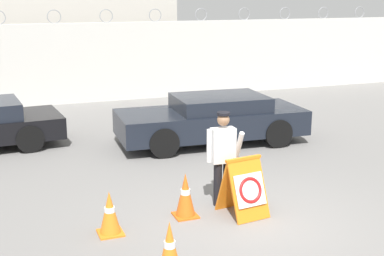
{
  "coord_description": "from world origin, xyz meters",
  "views": [
    {
      "loc": [
        -3.86,
        -7.49,
        3.7
      ],
      "look_at": [
        -0.42,
        1.66,
        1.24
      ],
      "focal_mm": 50.0,
      "sensor_mm": 36.0,
      "label": 1
    }
  ],
  "objects": [
    {
      "name": "traffic_cone_near",
      "position": [
        -0.97,
        0.52,
        0.38
      ],
      "size": [
        0.39,
        0.39,
        0.77
      ],
      "color": "orange",
      "rests_on": "ground_plane"
    },
    {
      "name": "barricade_sign",
      "position": [
        0.0,
        0.22,
        0.51
      ],
      "size": [
        0.75,
        0.84,
        1.03
      ],
      "rotation": [
        0.0,
        0.0,
        0.14
      ],
      "color": "orange",
      "rests_on": "ground_plane"
    },
    {
      "name": "security_guard",
      "position": [
        -0.17,
        0.77,
        0.95
      ],
      "size": [
        0.61,
        0.39,
        1.71
      ],
      "rotation": [
        0.0,
        0.0,
        -0.03
      ],
      "color": "black",
      "rests_on": "ground_plane"
    },
    {
      "name": "traffic_cone_mid",
      "position": [
        -1.83,
        -1.26,
        0.39
      ],
      "size": [
        0.37,
        0.37,
        0.78
      ],
      "color": "orange",
      "rests_on": "ground_plane"
    },
    {
      "name": "traffic_cone_far",
      "position": [
        -2.32,
        0.29,
        0.35
      ],
      "size": [
        0.39,
        0.39,
        0.72
      ],
      "color": "orange",
      "rests_on": "ground_plane"
    },
    {
      "name": "ground_plane",
      "position": [
        0.0,
        0.0,
        0.0
      ],
      "size": [
        90.0,
        90.0,
        0.0
      ],
      "primitive_type": "plane",
      "color": "gray"
    },
    {
      "name": "perimeter_wall",
      "position": [
        -0.0,
        11.15,
        1.38
      ],
      "size": [
        36.0,
        0.3,
        3.2
      ],
      "color": "silver",
      "rests_on": "ground_plane"
    },
    {
      "name": "parked_car_rear_sedan",
      "position": [
        1.27,
        4.65,
        0.64
      ],
      "size": [
        4.79,
        2.14,
        1.22
      ],
      "rotation": [
        0.0,
        0.0,
        3.08
      ],
      "color": "black",
      "rests_on": "ground_plane"
    },
    {
      "name": "building_block",
      "position": [
        -1.02,
        16.3,
        2.73
      ],
      "size": [
        8.33,
        7.06,
        5.47
      ],
      "color": "beige",
      "rests_on": "ground_plane"
    }
  ]
}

